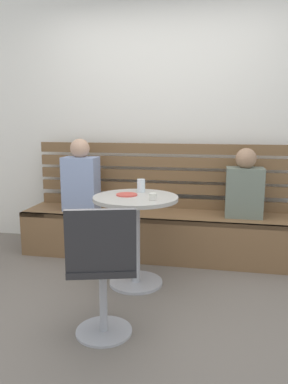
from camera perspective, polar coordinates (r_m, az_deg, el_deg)
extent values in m
plane|color=#70665B|center=(2.73, -2.02, -18.36)|extent=(8.00, 8.00, 0.00)
cube|color=white|center=(4.00, 3.41, 12.53)|extent=(5.20, 0.10, 2.90)
cube|color=brown|center=(3.73, 2.25, -6.49)|extent=(2.70, 0.52, 0.44)
cube|color=brown|center=(3.45, 1.64, -4.49)|extent=(2.70, 0.04, 0.04)
cube|color=brown|center=(3.89, 2.84, -1.63)|extent=(2.65, 0.04, 0.10)
cube|color=brown|center=(3.86, 2.86, 0.58)|extent=(2.65, 0.04, 0.10)
cube|color=brown|center=(3.84, 2.88, 2.58)|extent=(2.65, 0.04, 0.10)
cube|color=brown|center=(3.82, 2.90, 4.59)|extent=(2.65, 0.04, 0.10)
cube|color=brown|center=(3.81, 2.92, 6.63)|extent=(2.65, 0.04, 0.10)
cylinder|color=#ADADB2|center=(3.19, -1.23, -13.57)|extent=(0.44, 0.44, 0.02)
cylinder|color=#ADADB2|center=(3.06, -1.26, -7.52)|extent=(0.07, 0.07, 0.69)
cylinder|color=#B7B2A8|center=(2.97, -1.29, -0.95)|extent=(0.68, 0.68, 0.03)
cylinder|color=#ADADB2|center=(2.56, -6.12, -20.33)|extent=(0.36, 0.36, 0.02)
cylinder|color=#ADADB2|center=(2.46, -6.23, -16.00)|extent=(0.05, 0.05, 0.45)
cube|color=#232326|center=(2.36, -6.35, -10.68)|extent=(0.49, 0.49, 0.04)
cube|color=#232326|center=(2.13, -6.62, -7.36)|extent=(0.40, 0.15, 0.36)
cube|color=#8C9EC6|center=(3.78, -9.58, 1.23)|extent=(0.34, 0.22, 0.54)
sphere|color=tan|center=(3.74, -9.75, 6.59)|extent=(0.19, 0.19, 0.19)
cube|color=slate|center=(3.61, 15.04, -0.06)|extent=(0.34, 0.22, 0.46)
sphere|color=#A37A5B|center=(3.56, 15.30, 4.97)|extent=(0.19, 0.19, 0.19)
cylinder|color=white|center=(3.13, -0.44, 0.98)|extent=(0.07, 0.07, 0.11)
cylinder|color=silver|center=(2.82, 1.33, -0.72)|extent=(0.06, 0.06, 0.05)
cylinder|color=#DB4C42|center=(3.01, -2.65, -0.41)|extent=(0.17, 0.17, 0.01)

